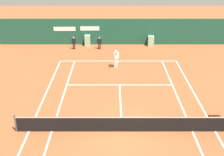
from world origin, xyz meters
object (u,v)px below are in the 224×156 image
(player_on_baseline, at_px, (116,57))
(ball_kid_centre_post, at_px, (73,42))
(ball_kid_left_post, at_px, (99,42))
(tennis_ball_mid_court, at_px, (122,88))

(player_on_baseline, distance_m, ball_kid_centre_post, 6.67)
(ball_kid_centre_post, xyz_separation_m, ball_kid_left_post, (2.59, 0.00, -0.01))
(player_on_baseline, bearing_deg, ball_kid_left_post, -97.73)
(ball_kid_left_post, height_order, tennis_ball_mid_court, ball_kid_left_post)
(ball_kid_centre_post, bearing_deg, tennis_ball_mid_court, 126.91)
(player_on_baseline, height_order, ball_kid_centre_post, player_on_baseline)
(ball_kid_left_post, xyz_separation_m, tennis_ball_mid_court, (2.01, -9.52, -0.70))
(player_on_baseline, bearing_deg, tennis_ball_mid_court, 70.25)
(ball_kid_left_post, bearing_deg, ball_kid_centre_post, 4.16)
(ball_kid_centre_post, relative_size, tennis_ball_mid_court, 18.93)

